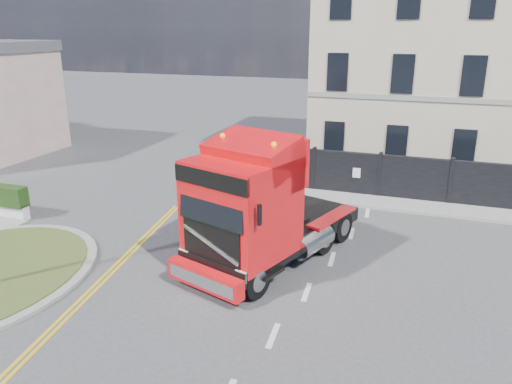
% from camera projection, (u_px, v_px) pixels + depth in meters
% --- Properties ---
extents(ground, '(120.00, 120.00, 0.00)m').
position_uv_depth(ground, '(219.00, 271.00, 15.89)').
color(ground, '#424244').
rests_on(ground, ground).
extents(hoarding_fence, '(18.80, 0.25, 2.00)m').
position_uv_depth(hoarding_fence, '(439.00, 182.00, 21.62)').
color(hoarding_fence, black).
rests_on(hoarding_fence, ground).
extents(georgian_building, '(12.30, 10.30, 12.80)m').
position_uv_depth(georgian_building, '(438.00, 58.00, 27.00)').
color(georgian_building, beige).
rests_on(georgian_building, ground).
extents(pavement_far, '(20.00, 1.60, 0.12)m').
position_uv_depth(pavement_far, '(423.00, 207.00, 21.28)').
color(pavement_far, gray).
rests_on(pavement_far, ground).
extents(truck, '(4.76, 7.55, 4.24)m').
position_uv_depth(truck, '(256.00, 212.00, 15.55)').
color(truck, black).
rests_on(truck, ground).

